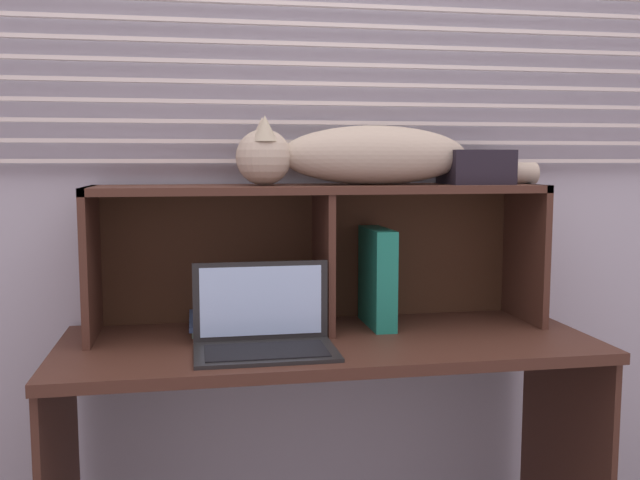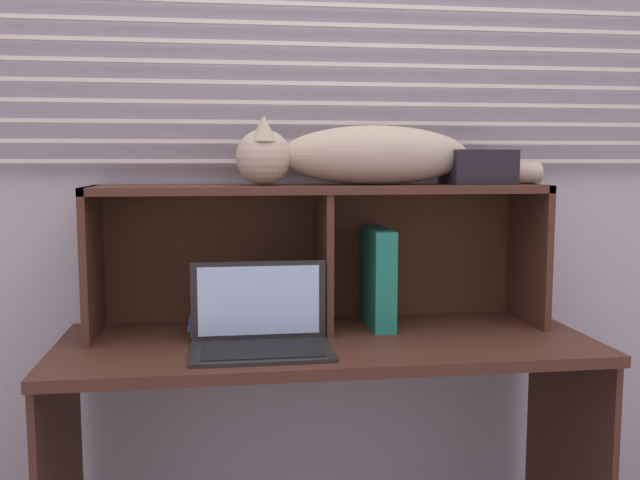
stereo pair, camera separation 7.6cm
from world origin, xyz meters
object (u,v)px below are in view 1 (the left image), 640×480
(binder_upright, at_px, (377,277))
(book_stack, at_px, (219,324))
(cat, at_px, (359,156))
(laptop, at_px, (264,332))
(storage_box, at_px, (476,167))

(binder_upright, bearing_deg, book_stack, 179.88)
(cat, distance_m, laptop, 0.58)
(cat, relative_size, book_stack, 3.66)
(book_stack, distance_m, storage_box, 0.89)
(cat, height_order, binder_upright, cat)
(cat, xyz_separation_m, binder_upright, (0.06, -0.00, -0.36))
(storage_box, bearing_deg, cat, 180.00)
(book_stack, bearing_deg, cat, -0.14)
(laptop, relative_size, storage_box, 1.92)
(book_stack, bearing_deg, laptop, -63.28)
(binder_upright, distance_m, book_stack, 0.48)
(cat, bearing_deg, storage_box, -0.00)
(book_stack, height_order, storage_box, storage_box)
(book_stack, bearing_deg, storage_box, -0.07)
(cat, bearing_deg, binder_upright, -0.00)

